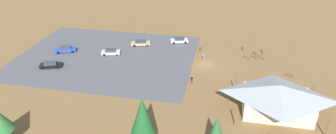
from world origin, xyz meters
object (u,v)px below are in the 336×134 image
(car_white_end_stall, at_px, (179,40))
(lot_sign, at_px, (204,57))
(bicycle_silver_front_row, at_px, (261,57))
(car_black_back_corner, at_px, (51,65))
(bicycle_teal_back_row, at_px, (296,87))
(bicycle_green_lone_west, at_px, (254,57))
(bicycle_orange_lone_east, at_px, (289,75))
(pine_midwest, at_px, (143,117))
(bicycle_red_near_sign, at_px, (243,49))
(car_silver_inner_stall, at_px, (111,52))
(visitor_near_lot, at_px, (192,79))
(trash_bin, at_px, (200,49))
(car_blue_mid_lot, at_px, (66,49))
(bike_pavilion, at_px, (278,97))
(car_tan_aisle_side, at_px, (141,43))
(bicycle_black_yard_right, at_px, (255,53))
(pine_west, at_px, (216,131))
(bicycle_blue_mid_cluster, at_px, (262,51))
(bicycle_yellow_yard_center, at_px, (246,57))

(car_white_end_stall, bearing_deg, lot_sign, 125.53)
(bicycle_silver_front_row, bearing_deg, car_black_back_corner, 16.40)
(bicycle_teal_back_row, height_order, bicycle_green_lone_west, bicycle_green_lone_west)
(bicycle_teal_back_row, bearing_deg, bicycle_orange_lone_east, -83.78)
(lot_sign, relative_size, bicycle_silver_front_row, 1.58)
(pine_midwest, bearing_deg, bicycle_red_near_sign, -111.35)
(car_silver_inner_stall, xyz_separation_m, visitor_near_lot, (-20.33, 9.30, 0.20))
(car_white_end_stall, bearing_deg, bicycle_red_near_sign, 174.02)
(bicycle_red_near_sign, bearing_deg, trash_bin, 13.57)
(bicycle_orange_lone_east, relative_size, car_white_end_stall, 0.32)
(bicycle_red_near_sign, xyz_separation_m, car_blue_mid_lot, (41.63, 9.27, 0.38))
(bike_pavilion, xyz_separation_m, car_silver_inner_stall, (35.36, -15.91, -2.28))
(bike_pavilion, height_order, car_tan_aisle_side, bike_pavilion)
(bicycle_red_near_sign, distance_m, car_black_back_corner, 44.38)
(bicycle_orange_lone_east, height_order, bicycle_green_lone_west, bicycle_green_lone_west)
(bicycle_black_yard_right, xyz_separation_m, bicycle_green_lone_west, (0.37, 1.94, 0.03))
(car_tan_aisle_side, bearing_deg, car_silver_inner_stall, 50.19)
(trash_bin, bearing_deg, visitor_near_lot, 89.32)
(pine_west, distance_m, bicycle_silver_front_row, 34.44)
(trash_bin, height_order, bicycle_blue_mid_cluster, trash_bin)
(lot_sign, relative_size, bicycle_green_lone_west, 1.57)
(bicycle_black_yard_right, xyz_separation_m, car_blue_mid_lot, (44.46, 7.34, 0.42))
(pine_west, xyz_separation_m, bicycle_silver_front_row, (-8.83, -33.01, -4.22))
(bicycle_yellow_yard_center, distance_m, bicycle_black_yard_right, 3.24)
(bicycle_teal_back_row, distance_m, bicycle_silver_front_row, 13.06)
(bicycle_teal_back_row, bearing_deg, car_blue_mid_lot, -7.23)
(bike_pavilion, xyz_separation_m, car_white_end_stall, (20.71, -26.06, -2.30))
(bicycle_blue_mid_cluster, height_order, bicycle_black_yard_right, bicycle_blue_mid_cluster)
(trash_bin, distance_m, car_black_back_corner, 34.25)
(bicycle_black_yard_right, relative_size, car_black_back_corner, 0.27)
(trash_bin, xyz_separation_m, visitor_near_lot, (0.18, 15.37, 0.47))
(bicycle_blue_mid_cluster, height_order, visitor_near_lot, visitor_near_lot)
(bike_pavilion, relative_size, pine_west, 2.03)
(car_silver_inner_stall, xyz_separation_m, car_blue_mid_lot, (11.10, 0.78, 0.05))
(pine_west, distance_m, car_silver_inner_stall, 38.59)
(bicycle_yellow_yard_center, relative_size, bicycle_red_near_sign, 0.71)
(car_silver_inner_stall, bearing_deg, car_black_back_corner, 39.81)
(pine_west, relative_size, bicycle_red_near_sign, 3.83)
(car_white_end_stall, bearing_deg, car_black_back_corner, 36.91)
(bicycle_black_yard_right, distance_m, car_tan_aisle_side, 27.92)
(bicycle_teal_back_row, height_order, car_tan_aisle_side, car_tan_aisle_side)
(lot_sign, xyz_separation_m, car_tan_aisle_side, (16.29, -6.30, -0.69))
(pine_west, relative_size, car_blue_mid_lot, 1.34)
(bicycle_black_yard_right, distance_m, bicycle_green_lone_west, 1.98)
(trash_bin, relative_size, bicycle_yellow_yard_center, 0.72)
(lot_sign, height_order, bicycle_yellow_yard_center, lot_sign)
(lot_sign, height_order, car_white_end_stall, lot_sign)
(bicycle_silver_front_row, distance_m, bicycle_green_lone_west, 1.65)
(trash_bin, height_order, visitor_near_lot, visitor_near_lot)
(bicycle_yellow_yard_center, bearing_deg, pine_west, 80.42)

